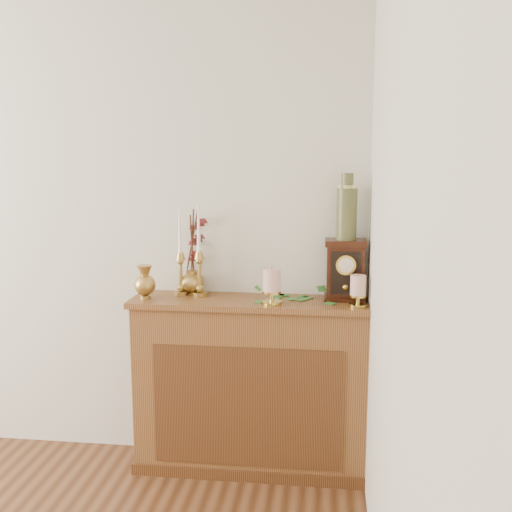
# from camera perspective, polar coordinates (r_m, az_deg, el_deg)

# --- Properties ---
(console_shelf) EXTENTS (1.24, 0.34, 0.93)m
(console_shelf) POSITION_cam_1_polar(r_m,az_deg,el_deg) (3.24, -0.50, -12.65)
(console_shelf) COLOR brown
(console_shelf) RESTS_ON ground
(candlestick_left) EXTENTS (0.08, 0.08, 0.47)m
(candlestick_left) POSITION_cam_1_polar(r_m,az_deg,el_deg) (3.18, -7.20, -1.00)
(candlestick_left) COLOR tan
(candlestick_left) RESTS_ON console_shelf
(candlestick_center) EXTENTS (0.08, 0.08, 0.49)m
(candlestick_center) POSITION_cam_1_polar(r_m,az_deg,el_deg) (3.14, -5.43, -0.97)
(candlestick_center) COLOR tan
(candlestick_center) RESTS_ON console_shelf
(bud_vase) EXTENTS (0.11, 0.11, 0.18)m
(bud_vase) POSITION_cam_1_polar(r_m,az_deg,el_deg) (3.12, -10.54, -2.50)
(bud_vase) COLOR tan
(bud_vase) RESTS_ON console_shelf
(ginger_jar) EXTENTS (0.20, 0.21, 0.48)m
(ginger_jar) POSITION_cam_1_polar(r_m,az_deg,el_deg) (3.21, -5.76, 0.26)
(ginger_jar) COLOR tan
(ginger_jar) RESTS_ON console_shelf
(pillar_candle_left) EXTENTS (0.10, 0.10, 0.19)m
(pillar_candle_left) POSITION_cam_1_polar(r_m,az_deg,el_deg) (2.96, 1.51, -2.76)
(pillar_candle_left) COLOR gold
(pillar_candle_left) RESTS_ON console_shelf
(pillar_candle_right) EXTENTS (0.09, 0.09, 0.17)m
(pillar_candle_right) POSITION_cam_1_polar(r_m,az_deg,el_deg) (2.96, 9.69, -3.14)
(pillar_candle_right) COLOR gold
(pillar_candle_right) RESTS_ON console_shelf
(ivy_garland) EXTENTS (0.37, 0.16, 0.08)m
(ivy_garland) POSITION_cam_1_polar(r_m,az_deg,el_deg) (3.07, 3.15, -3.95)
(ivy_garland) COLOR #32742C
(ivy_garland) RESTS_ON console_shelf
(mantel_clock) EXTENTS (0.21, 0.15, 0.31)m
(mantel_clock) POSITION_cam_1_polar(r_m,az_deg,el_deg) (3.08, 8.49, -1.37)
(mantel_clock) COLOR #36160A
(mantel_clock) RESTS_ON console_shelf
(ceramic_vase) EXTENTS (0.10, 0.10, 0.33)m
(ceramic_vase) POSITION_cam_1_polar(r_m,az_deg,el_deg) (3.04, 8.63, 4.35)
(ceramic_vase) COLOR #193324
(ceramic_vase) RESTS_ON mantel_clock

